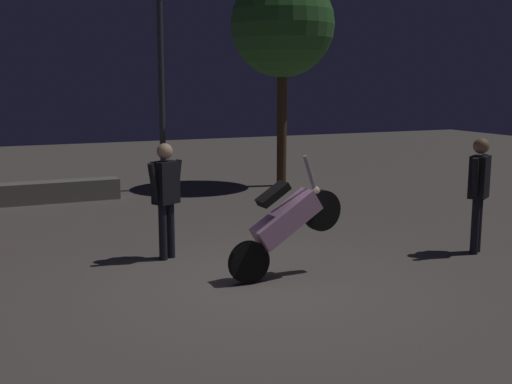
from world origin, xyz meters
name	(u,v)px	position (x,y,z in m)	size (l,w,h in m)	color
ground_plane	(263,284)	(0.00, 0.00, 0.00)	(40.00, 40.00, 0.00)	#605951
motorcycle_pink_foreground	(286,223)	(0.39, 0.15, 0.74)	(1.66, 0.36, 1.63)	black
person_rider_beside	(166,190)	(-0.81, 1.67, 1.02)	(0.62, 0.40, 1.71)	black
person_bystander_far	(479,185)	(3.60, 0.11, 1.06)	(0.61, 0.45, 1.76)	black
streetlamp_near	(161,59)	(0.77, 7.57, 3.09)	(0.36, 0.36, 4.84)	#38383D
tree_left_bg	(282,26)	(3.64, 6.99, 3.89)	(2.51, 2.51, 5.17)	#4C331E
planter_wall_low	(54,192)	(-1.83, 7.00, 0.23)	(2.76, 0.50, 0.45)	gray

